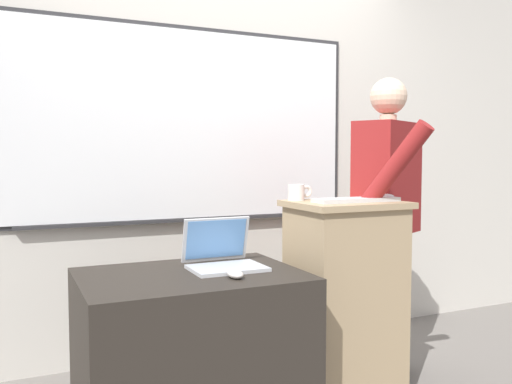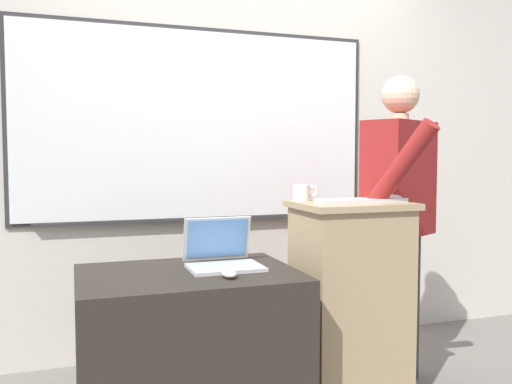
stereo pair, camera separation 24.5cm
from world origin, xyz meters
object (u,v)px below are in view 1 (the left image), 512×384
(computer_mouse_by_laptop, at_px, (235,274))
(laptop, at_px, (222,255))
(coffee_mug, at_px, (297,192))
(wireless_keyboard, at_px, (356,200))
(lectern_podium, at_px, (345,301))
(computer_mouse_by_keyboard, at_px, (387,197))
(side_desk, at_px, (191,356))
(person_presenter, at_px, (388,207))

(computer_mouse_by_laptop, bearing_deg, laptop, 82.36)
(coffee_mug, bearing_deg, wireless_keyboard, -42.98)
(laptop, height_order, coffee_mug, coffee_mug)
(lectern_podium, relative_size, laptop, 3.11)
(laptop, distance_m, computer_mouse_by_keyboard, 0.89)
(coffee_mug, bearing_deg, computer_mouse_by_laptop, -144.29)
(laptop, xyz_separation_m, computer_mouse_by_laptop, (-0.03, -0.23, -0.04))
(laptop, height_order, wireless_keyboard, wireless_keyboard)
(side_desk, height_order, person_presenter, person_presenter)
(lectern_podium, relative_size, side_desk, 1.07)
(computer_mouse_by_keyboard, bearing_deg, coffee_mug, 155.37)
(side_desk, distance_m, laptop, 0.45)
(person_presenter, distance_m, coffee_mug, 0.56)
(computer_mouse_by_laptop, xyz_separation_m, coffee_mug, (0.48, 0.35, 0.30))
(lectern_podium, distance_m, person_presenter, 0.59)
(computer_mouse_by_laptop, relative_size, computer_mouse_by_keyboard, 1.00)
(side_desk, distance_m, computer_mouse_by_keyboard, 1.22)
(laptop, height_order, computer_mouse_by_keyboard, computer_mouse_by_keyboard)
(side_desk, relative_size, coffee_mug, 7.08)
(person_presenter, height_order, computer_mouse_by_keyboard, person_presenter)
(computer_mouse_by_keyboard, bearing_deg, side_desk, 179.50)
(computer_mouse_by_laptop, distance_m, computer_mouse_by_keyboard, 0.94)
(side_desk, xyz_separation_m, person_presenter, (1.17, 0.17, 0.59))
(laptop, bearing_deg, side_desk, -159.34)
(person_presenter, relative_size, coffee_mug, 12.45)
(lectern_podium, height_order, side_desk, lectern_podium)
(person_presenter, bearing_deg, computer_mouse_by_keyboard, -157.22)
(computer_mouse_by_laptop, bearing_deg, computer_mouse_by_keyboard, 10.10)
(lectern_podium, distance_m, laptop, 0.70)
(lectern_podium, height_order, computer_mouse_by_laptop, lectern_podium)
(laptop, bearing_deg, wireless_keyboard, -7.32)
(wireless_keyboard, xyz_separation_m, computer_mouse_by_laptop, (-0.69, -0.14, -0.27))
(side_desk, bearing_deg, laptop, 20.66)
(computer_mouse_by_laptop, relative_size, coffee_mug, 0.76)
(side_desk, bearing_deg, person_presenter, 8.05)
(lectern_podium, xyz_separation_m, coffee_mug, (-0.19, 0.15, 0.54))
(person_presenter, bearing_deg, lectern_podium, 172.57)
(computer_mouse_by_laptop, height_order, coffee_mug, coffee_mug)
(person_presenter, xyz_separation_m, coffee_mug, (-0.55, 0.01, 0.09))
(person_presenter, height_order, coffee_mug, person_presenter)
(person_presenter, relative_size, wireless_keyboard, 3.75)
(wireless_keyboard, distance_m, computer_mouse_by_laptop, 0.76)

